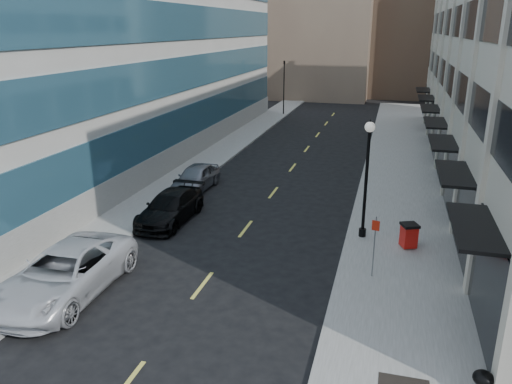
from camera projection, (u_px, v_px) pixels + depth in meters
The scene contains 14 objects.
sidewalk_right at pixel (400, 202), 28.70m from camera, with size 5.00×80.00×0.15m, color gray.
sidewalk_left at pixel (176, 183), 32.22m from camera, with size 3.00×80.00×0.15m, color gray.
building_left at pixel (92, 23), 37.88m from camera, with size 16.14×46.00×20.00m.
skyline_tan_far at pixel (273, 19), 83.77m from camera, with size 12.00×14.00×22.00m, color #8B735B.
skyline_stone at pixel (490, 24), 65.05m from camera, with size 10.00×14.00×20.00m, color #BAB39D.
road_centerline at pixel (261, 209), 27.86m from camera, with size 0.15×68.20×0.01m.
traffic_signal at pixel (284, 64), 55.83m from camera, with size 0.66×0.66×6.98m.
car_white_van at pixel (65, 273), 18.68m from camera, with size 3.01×6.53×1.81m, color silver.
car_black_pickup at pixel (170, 207), 25.90m from camera, with size 2.14×5.27×1.53m, color black.
car_silver_sedan at pixel (196, 177), 30.98m from camera, with size 1.85×4.59×1.56m, color gray.
trash_bin at pixel (409, 235), 22.48m from camera, with size 0.92×0.92×1.14m.
lamppost at pixel (367, 169), 22.82m from camera, with size 0.47×0.47×5.64m.
sign_post at pixel (375, 239), 19.53m from camera, with size 0.30×0.10×2.56m.
urn_planter at pixel (483, 382), 13.35m from camera, with size 0.57×0.57×0.79m.
Camera 1 is at (6.66, -8.29, 9.66)m, focal length 35.00 mm.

